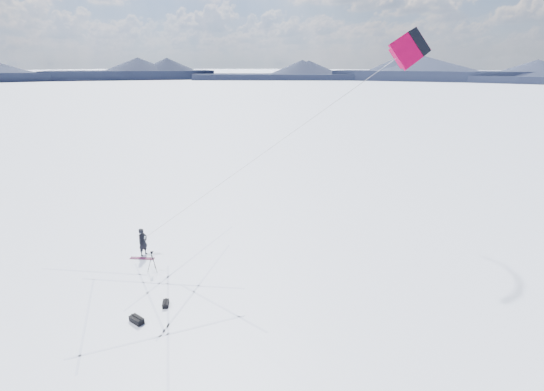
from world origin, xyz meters
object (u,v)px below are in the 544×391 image
Objects in this scene: snowboard at (142,258)px; gear_bag_b at (166,304)px; tripod at (152,258)px; snowkiter at (144,255)px; gear_bag_a at (137,320)px.

snowboard is 2.38× the size of gear_bag_b.
tripod is 4.10m from gear_bag_b.
gear_bag_b is at bearing -56.07° from snowboard.
snowboard is 6.02m from gear_bag_b.
snowkiter is 6.50m from gear_bag_b.
gear_bag_b is (0.12, 1.76, -0.03)m from gear_bag_a.
tripod is (1.90, -0.69, 0.83)m from snowboard.
snowkiter is 2.81× the size of gear_bag_b.
gear_bag_a is (3.29, -3.89, -0.70)m from tripod.
snowkiter is 2.37× the size of gear_bag_a.
gear_bag_b is at bearing 89.74° from gear_bag_a.
tripod is at bearing -163.63° from gear_bag_b.
snowkiter is at bearing 153.73° from tripod.
tripod reaches higher than snowkiter.
snowboard is 6.93m from gear_bag_a.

